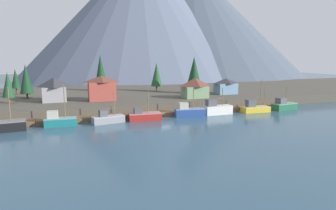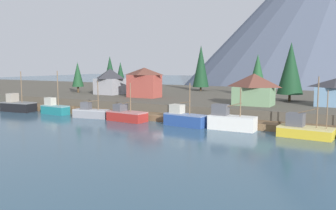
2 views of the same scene
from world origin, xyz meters
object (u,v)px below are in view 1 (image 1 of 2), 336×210
Objects in this scene: fishing_boat_teal at (59,121)px; conifer_back_left at (101,71)px; house_grey at (54,89)px; conifer_back_right at (16,79)px; fishing_boat_black at (4,125)px; fishing_boat_yellow at (254,108)px; house_blue at (226,86)px; conifer_near_right at (194,73)px; fishing_boat_white at (217,109)px; conifer_mid_left at (157,74)px; house_green at (195,88)px; fishing_boat_green at (284,105)px; fishing_boat_grey at (108,119)px; fishing_boat_blue at (189,111)px; fishing_boat_red at (144,116)px; house_red at (102,88)px; conifer_mid_right at (8,85)px; conifer_near_left at (26,79)px.

conifer_back_left is at bearing 75.87° from fishing_boat_teal.
house_grey is 23.13m from conifer_back_right.
fishing_boat_black reaches higher than fishing_boat_yellow.
conifer_near_right reaches higher than house_blue.
conifer_mid_left is (-4.73, 32.96, 6.85)m from fishing_boat_white.
house_grey reaches higher than house_green.
conifer_near_right is at bearing -48.04° from conifer_mid_left.
fishing_boat_yellow is 9.49m from fishing_boat_green.
fishing_boat_teal is 0.73× the size of conifer_near_right.
fishing_boat_grey is 0.99× the size of fishing_boat_white.
fishing_boat_grey is 0.98× the size of house_green.
fishing_boat_white is 42.31m from house_grey.
fishing_boat_teal is 28.73m from fishing_boat_blue.
fishing_boat_teal is 56.54m from fishing_boat_green.
house_grey is (-10.65, 19.87, 4.74)m from fishing_boat_grey.
fishing_boat_grey is 42.19m from conifer_back_left.
house_blue is (49.52, 17.49, 3.87)m from fishing_boat_teal.
fishing_boat_red is 23.30m from house_green.
house_red is 22.78m from conifer_mid_right.
fishing_boat_green is 0.99× the size of house_red.
conifer_back_left is at bearing 100.72° from fishing_boat_red.
conifer_back_left is (22.31, 11.63, 1.35)m from conifer_near_left.
fishing_boat_yellow is 0.67× the size of conifer_back_left.
fishing_boat_black is 48.35m from conifer_back_left.
house_blue is 0.54× the size of conifer_back_left.
fishing_boat_teal is at bearing 167.62° from fishing_boat_grey.
house_grey is at bearing 108.33° from fishing_boat_grey.
conifer_near_left is 9.95m from conifer_mid_right.
fishing_boat_black reaches higher than fishing_boat_green.
fishing_boat_yellow is 0.87× the size of conifer_near_left.
fishing_boat_blue is 27.58m from house_blue.
fishing_boat_white is (46.21, 0.70, 0.17)m from fishing_boat_black.
house_red is at bearing 145.30° from fishing_boat_blue.
conifer_back_left is 26.35m from conifer_back_right.
house_red reaches higher than house_green.
conifer_mid_right is 33.14m from conifer_back_left.
fishing_boat_teal reaches higher than house_green.
conifer_near_right is at bearing 148.66° from house_blue.
conifer_back_right is (-68.90, 39.99, 6.24)m from fishing_boat_green.
fishing_boat_yellow reaches higher than fishing_boat_grey.
conifer_back_left is at bearing 156.57° from conifer_mid_left.
fishing_boat_red is (7.96, -0.04, 0.07)m from fishing_boat_grey.
house_red is (-6.79, 16.72, 4.82)m from fishing_boat_red.
fishing_boat_red is at bearing -170.76° from fishing_boat_blue.
fishing_boat_white is 0.73× the size of conifer_mid_left.
fishing_boat_blue is at bearing -120.89° from house_green.
house_red is (10.85, 16.25, 4.71)m from fishing_boat_teal.
conifer_back_left reaches higher than conifer_near_right.
fishing_boat_yellow is at bearing -24.93° from house_red.
fishing_boat_teal is at bearing -179.93° from fishing_boat_white.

